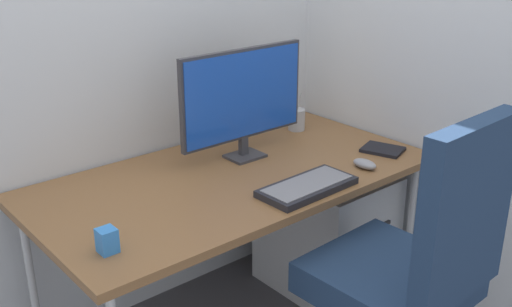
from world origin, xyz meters
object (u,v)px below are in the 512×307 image
office_chair (413,263)px  filing_cabinet (325,230)px  notebook (383,150)px  monitor (243,97)px  mouse (365,164)px  keyboard (307,187)px  pen_holder (297,119)px  desk_clamp_accessory (107,241)px

office_chair → filing_cabinet: bearing=63.6°
filing_cabinet → notebook: bearing=-61.3°
monitor → mouse: 0.57m
monitor → keyboard: bearing=-94.7°
mouse → pen_holder: (0.12, 0.52, 0.03)m
desk_clamp_accessory → office_chair: bearing=-31.9°
filing_cabinet → mouse: size_ratio=5.51×
office_chair → notebook: 0.72m
office_chair → mouse: 0.54m
filing_cabinet → mouse: 0.54m
office_chair → pen_holder: 1.07m
filing_cabinet → desk_clamp_accessory: desk_clamp_accessory is taller
mouse → notebook: 0.22m
monitor → mouse: size_ratio=5.72×
notebook → desk_clamp_accessory: size_ratio=2.15×
monitor → keyboard: monitor is taller
monitor → pen_holder: bearing=14.7°
pen_holder → mouse: bearing=-103.0°
monitor → keyboard: 0.49m
office_chair → filing_cabinet: size_ratio=1.93×
mouse → office_chair: bearing=-123.1°
mouse → keyboard: bearing=178.2°
filing_cabinet → pen_holder: bearing=83.7°
notebook → desk_clamp_accessory: desk_clamp_accessory is taller
filing_cabinet → keyboard: keyboard is taller
filing_cabinet → monitor: (-0.39, 0.13, 0.70)m
mouse → desk_clamp_accessory: (-1.11, 0.07, 0.02)m
desk_clamp_accessory → monitor: bearing=22.9°
filing_cabinet → keyboard: size_ratio=1.52×
office_chair → monitor: monitor is taller
keyboard → notebook: (0.54, 0.08, -0.01)m
monitor → pen_holder: monitor is taller
office_chair → notebook: (0.48, 0.52, 0.14)m
notebook → pen_holder: bearing=82.4°
pen_holder → desk_clamp_accessory: (-1.23, -0.45, -0.01)m
monitor → desk_clamp_accessory: (-0.81, -0.34, -0.22)m
mouse → pen_holder: size_ratio=0.60×
mouse → pen_holder: 0.54m
keyboard → mouse: 0.33m
office_chair → notebook: office_chair is taller
filing_cabinet → notebook: 0.50m
filing_cabinet → keyboard: bearing=-146.1°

